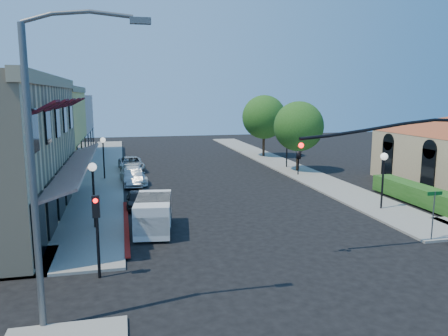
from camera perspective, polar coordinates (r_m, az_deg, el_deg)
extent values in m
plane|color=black|center=(18.20, 10.65, -13.42)|extent=(120.00, 120.00, 0.00)
cube|color=gray|center=(42.88, -15.43, -0.17)|extent=(3.50, 50.00, 0.12)
cube|color=gray|center=(45.63, 7.08, 0.67)|extent=(3.50, 50.00, 0.12)
cube|color=maroon|center=(24.32, -12.64, -7.54)|extent=(0.25, 10.00, 0.06)
cube|color=tan|center=(26.54, -21.61, 10.52)|extent=(0.50, 18.20, 0.60)
cube|color=#561416|center=(26.71, -18.76, 0.43)|extent=(1.75, 17.00, 0.67)
cube|color=#51101A|center=(19.51, -22.26, 7.38)|extent=(1.02, 1.50, 0.60)
cube|color=#51101A|center=(22.87, -20.95, 7.68)|extent=(1.02, 1.50, 0.60)
cube|color=#51101A|center=(26.25, -19.98, 7.90)|extent=(1.02, 1.50, 0.60)
cube|color=#51101A|center=(29.63, -19.22, 8.06)|extent=(1.02, 1.50, 0.60)
cube|color=#51101A|center=(33.01, -18.62, 8.20)|extent=(1.02, 1.50, 0.60)
cube|color=black|center=(19.86, -23.01, -7.16)|extent=(0.12, 2.60, 2.60)
cube|color=black|center=(23.10, -21.61, -4.78)|extent=(0.12, 2.60, 2.60)
cube|color=black|center=(26.38, -20.57, -2.99)|extent=(0.12, 2.60, 2.60)
cube|color=black|center=(29.69, -19.76, -1.59)|extent=(0.12, 2.60, 2.60)
cube|color=black|center=(33.01, -19.11, -0.48)|extent=(0.12, 2.60, 2.60)
cube|color=#EACB69|center=(42.27, -24.91, 4.26)|extent=(10.00, 12.00, 7.60)
cube|color=beige|center=(54.07, -22.37, 5.08)|extent=(10.00, 12.00, 7.00)
cube|color=black|center=(34.67, 25.12, -0.07)|extent=(0.12, 1.40, 2.80)
cube|color=black|center=(38.66, 20.56, 1.14)|extent=(0.12, 1.40, 2.80)
cube|color=#1F5117|center=(31.40, 23.74, -4.24)|extent=(1.40, 8.00, 1.10)
cylinder|color=#301E13|center=(40.90, 9.60, 0.99)|extent=(0.28, 0.28, 2.10)
sphere|color=#1F5117|center=(40.56, 9.72, 5.39)|extent=(4.56, 4.56, 4.56)
cylinder|color=#301E13|center=(50.17, 5.19, 2.75)|extent=(0.28, 0.28, 2.27)
sphere|color=#1F5117|center=(49.88, 5.25, 6.65)|extent=(4.94, 4.94, 4.94)
cylinder|color=black|center=(20.13, 20.18, 4.84)|extent=(7.80, 0.14, 0.14)
imported|color=black|center=(18.38, 9.79, 2.06)|extent=(0.20, 0.16, 1.00)
sphere|color=#FF0C0C|center=(18.18, 10.04, 2.93)|extent=(0.22, 0.22, 0.22)
cylinder|color=black|center=(17.70, -16.15, -9.12)|extent=(0.12, 0.12, 3.00)
cube|color=black|center=(17.16, -16.39, -4.84)|extent=(0.28, 0.22, 0.85)
sphere|color=#FF0C0C|center=(16.99, -16.45, -4.12)|extent=(0.18, 0.18, 0.18)
cylinder|color=#595B5E|center=(13.75, -23.68, -1.96)|extent=(0.20, 0.20, 9.00)
cylinder|color=#595B5E|center=(13.49, -18.50, 18.45)|extent=(3.00, 0.12, 0.12)
cube|color=#595B5E|center=(13.45, -10.87, 18.36)|extent=(0.60, 0.25, 0.18)
cylinder|color=#595B5E|center=(23.40, 25.63, -5.77)|extent=(0.06, 0.06, 2.50)
cube|color=#0C591E|center=(23.14, 25.84, -3.01)|extent=(0.80, 0.04, 0.18)
cylinder|color=black|center=(23.95, -16.61, -4.01)|extent=(0.12, 0.12, 3.20)
sphere|color=white|center=(23.62, -16.81, 0.13)|extent=(0.44, 0.44, 0.44)
cylinder|color=black|center=(37.70, -15.43, 0.90)|extent=(0.12, 0.12, 3.20)
sphere|color=white|center=(37.49, -15.54, 3.54)|extent=(0.44, 0.44, 0.44)
cylinder|color=black|center=(28.45, 19.99, -2.07)|extent=(0.12, 0.12, 3.20)
sphere|color=white|center=(28.17, 20.19, 1.42)|extent=(0.44, 0.44, 0.44)
cylinder|color=black|center=(42.55, 8.20, 2.10)|extent=(0.12, 0.12, 3.20)
sphere|color=white|center=(42.36, 8.26, 4.45)|extent=(0.44, 0.44, 0.44)
cube|color=silver|center=(23.02, -9.19, -5.90)|extent=(2.26, 4.23, 1.65)
cube|color=silver|center=(21.37, -9.45, -7.38)|extent=(1.76, 0.77, 0.92)
cube|color=black|center=(21.56, -9.43, -5.97)|extent=(1.56, 0.29, 0.83)
cube|color=black|center=(23.18, -9.17, -4.74)|extent=(2.06, 2.60, 0.83)
cylinder|color=black|center=(21.96, -11.41, -8.54)|extent=(0.31, 0.63, 0.61)
cylinder|color=black|center=(24.58, -10.78, -6.55)|extent=(0.31, 0.63, 0.61)
cylinder|color=black|center=(21.86, -7.29, -8.51)|extent=(0.31, 0.63, 0.61)
cylinder|color=black|center=(24.49, -7.12, -6.52)|extent=(0.31, 0.63, 0.61)
imported|color=black|center=(28.05, -11.35, -4.06)|extent=(1.32, 3.19, 1.08)
imported|color=#B9BCBF|center=(34.87, -11.76, -1.22)|extent=(1.47, 4.00, 1.31)
imported|color=white|center=(35.85, -11.80, -0.93)|extent=(2.31, 4.65, 1.30)
imported|color=#989B9D|center=(41.77, -12.02, 0.54)|extent=(2.50, 4.85, 1.31)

